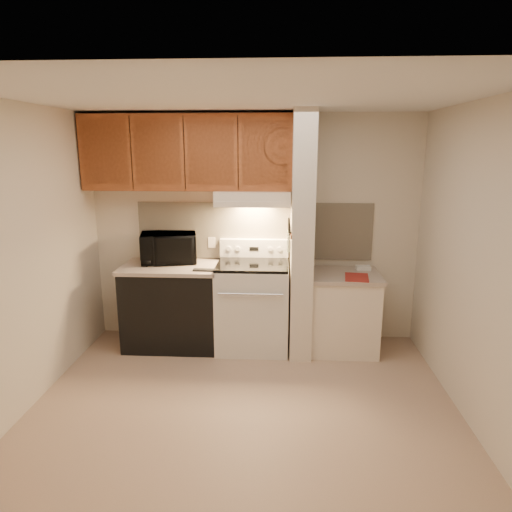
{
  "coord_description": "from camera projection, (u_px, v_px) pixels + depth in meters",
  "views": [
    {
      "loc": [
        0.3,
        -3.5,
        2.15
      ],
      "look_at": [
        0.06,
        0.75,
        1.12
      ],
      "focal_mm": 32.0,
      "sensor_mm": 36.0,
      "label": 1
    }
  ],
  "objects": [
    {
      "name": "range_hood",
      "position": [
        253.0,
        198.0,
        4.78
      ],
      "size": [
        0.78,
        0.44,
        0.15
      ],
      "primitive_type": "cube",
      "color": "#F4E4CD",
      "rests_on": "upper_cabinets"
    },
    {
      "name": "outlet",
      "position": [
        212.0,
        242.0,
        5.12
      ],
      "size": [
        0.08,
        0.01,
        0.12
      ],
      "primitive_type": "cube",
      "color": "#F4E4CD",
      "rests_on": "backsplash"
    },
    {
      "name": "wall_left",
      "position": [
        24.0,
        259.0,
        3.72
      ],
      "size": [
        0.02,
        3.0,
        2.5
      ],
      "primitive_type": "cube",
      "color": "beige",
      "rests_on": "floor"
    },
    {
      "name": "oven_window",
      "position": [
        251.0,
        314.0,
        4.61
      ],
      "size": [
        0.5,
        0.01,
        0.3
      ],
      "primitive_type": "cube",
      "color": "black",
      "rests_on": "range_body"
    },
    {
      "name": "cab_gap_b",
      "position": [
        184.0,
        153.0,
        4.6
      ],
      "size": [
        0.01,
        0.01,
        0.73
      ],
      "primitive_type": "cube",
      "color": "black",
      "rests_on": "upper_cabinets"
    },
    {
      "name": "knife_strip",
      "position": [
        290.0,
        230.0,
        4.65
      ],
      "size": [
        0.02,
        0.42,
        0.04
      ],
      "primitive_type": "cube",
      "color": "black",
      "rests_on": "partition_pillar"
    },
    {
      "name": "left_countertop",
      "position": [
        171.0,
        267.0,
        4.89
      ],
      "size": [
        1.04,
        0.67,
        0.04
      ],
      "primitive_type": "cube",
      "color": "#B4A293",
      "rests_on": "dishwasher_front"
    },
    {
      "name": "right_cab_base",
      "position": [
        343.0,
        314.0,
        4.88
      ],
      "size": [
        0.7,
        0.6,
        0.81
      ],
      "primitive_type": "cube",
      "color": "#F4E4CD",
      "rests_on": "floor"
    },
    {
      "name": "knife_handle_c",
      "position": [
        289.0,
        225.0,
        4.63
      ],
      "size": [
        0.02,
        0.02,
        0.1
      ],
      "primitive_type": "cylinder",
      "color": "black",
      "rests_on": "knife_strip"
    },
    {
      "name": "white_box",
      "position": [
        363.0,
        268.0,
        4.94
      ],
      "size": [
        0.16,
        0.11,
        0.04
      ],
      "primitive_type": "cube",
      "rotation": [
        0.0,
        0.0,
        0.03
      ],
      "color": "white",
      "rests_on": "right_countertop"
    },
    {
      "name": "oven_handle",
      "position": [
        250.0,
        294.0,
        4.52
      ],
      "size": [
        0.65,
        0.02,
        0.02
      ],
      "primitive_type": "cylinder",
      "rotation": [
        0.0,
        1.57,
        0.0
      ],
      "color": "silver",
      "rests_on": "range_body"
    },
    {
      "name": "backsplash",
      "position": [
        254.0,
        231.0,
        5.07
      ],
      "size": [
        2.6,
        0.02,
        0.63
      ],
      "primitive_type": "cube",
      "color": "beige",
      "rests_on": "wall_back"
    },
    {
      "name": "range_knob_left_outer",
      "position": [
        229.0,
        249.0,
        5.04
      ],
      "size": [
        0.05,
        0.02,
        0.05
      ],
      "primitive_type": "cylinder",
      "rotation": [
        1.57,
        0.0,
        0.0
      ],
      "color": "silver",
      "rests_on": "range_backguard"
    },
    {
      "name": "wall_right",
      "position": [
        475.0,
        266.0,
        3.52
      ],
      "size": [
        0.02,
        3.0,
        2.5
      ],
      "primitive_type": "cube",
      "color": "beige",
      "rests_on": "floor"
    },
    {
      "name": "knife_handle_d",
      "position": [
        289.0,
        224.0,
        4.71
      ],
      "size": [
        0.02,
        0.02,
        0.1
      ],
      "primitive_type": "cylinder",
      "color": "black",
      "rests_on": "knife_strip"
    },
    {
      "name": "pillar_trim",
      "position": [
        291.0,
        231.0,
        4.71
      ],
      "size": [
        0.01,
        0.7,
        0.04
      ],
      "primitive_type": "cube",
      "color": "#9C4E27",
      "rests_on": "partition_pillar"
    },
    {
      "name": "teal_jar",
      "position": [
        156.0,
        256.0,
        5.09
      ],
      "size": [
        0.11,
        0.11,
        0.1
      ],
      "primitive_type": "cylinder",
      "rotation": [
        0.0,
        0.0,
        0.22
      ],
      "color": "#1F685E",
      "rests_on": "left_countertop"
    },
    {
      "name": "wall_back",
      "position": [
        255.0,
        229.0,
        5.08
      ],
      "size": [
        3.6,
        2.5,
        0.02
      ],
      "primitive_type": "cube",
      "rotation": [
        1.57,
        0.0,
        0.0
      ],
      "color": "beige",
      "rests_on": "floor"
    },
    {
      "name": "range_knob_right_inner",
      "position": [
        270.0,
        249.0,
        5.01
      ],
      "size": [
        0.05,
        0.02,
        0.05
      ],
      "primitive_type": "cylinder",
      "rotation": [
        1.57,
        0.0,
        0.0
      ],
      "color": "silver",
      "rests_on": "range_backguard"
    },
    {
      "name": "microwave",
      "position": [
        169.0,
        248.0,
        4.98
      ],
      "size": [
        0.66,
        0.52,
        0.33
      ],
      "primitive_type": "imported",
      "rotation": [
        0.0,
        0.0,
        0.23
      ],
      "color": "black",
      "rests_on": "left_countertop"
    },
    {
      "name": "knife_blade_c",
      "position": [
        289.0,
        242.0,
        4.67
      ],
      "size": [
        0.01,
        0.04,
        0.2
      ],
      "primitive_type": "cube",
      "color": "silver",
      "rests_on": "knife_strip"
    },
    {
      "name": "cab_door_a",
      "position": [
        105.0,
        153.0,
        4.64
      ],
      "size": [
        0.46,
        0.01,
        0.63
      ],
      "primitive_type": "cube",
      "color": "#9C4E27",
      "rests_on": "upper_cabinets"
    },
    {
      "name": "oven_mitt",
      "position": [
        289.0,
        241.0,
        4.9
      ],
      "size": [
        0.03,
        0.09,
        0.23
      ],
      "primitive_type": "cube",
      "color": "gray",
      "rests_on": "partition_pillar"
    },
    {
      "name": "knife_blade_b",
      "position": [
        289.0,
        242.0,
        4.6
      ],
      "size": [
        0.01,
        0.04,
        0.18
      ],
      "primitive_type": "cube",
      "color": "silver",
      "rests_on": "knife_strip"
    },
    {
      "name": "upper_cabinets",
      "position": [
        187.0,
        153.0,
        4.75
      ],
      "size": [
        2.18,
        0.33,
        0.77
      ],
      "primitive_type": "cube",
      "color": "#9C4E27",
      "rests_on": "wall_back"
    },
    {
      "name": "knife_blade_e",
      "position": [
        289.0,
        237.0,
        4.84
      ],
      "size": [
        0.01,
        0.04,
        0.18
      ],
      "primitive_type": "cube",
      "color": "silver",
      "rests_on": "knife_strip"
    },
    {
      "name": "cooktop",
      "position": [
        253.0,
        264.0,
        4.82
      ],
      "size": [
        0.74,
        0.64,
        0.03
      ],
      "primitive_type": "cube",
      "color": "black",
      "rests_on": "range_body"
    },
    {
      "name": "cab_door_d",
      "position": [
        265.0,
        153.0,
        4.55
      ],
      "size": [
        0.46,
        0.01,
        0.63
      ],
      "primitive_type": "cube",
      "color": "#9C4E27",
      "rests_on": "upper_cabinets"
    },
    {
      "name": "cab_door_c",
      "position": [
        211.0,
        153.0,
        4.58
      ],
      "size": [
        0.46,
        0.01,
        0.63
      ],
      "primitive_type": "cube",
      "color": "#9C4E27",
      "rests_on": "upper_cabinets"
    },
    {
      "name": "dishwasher_front",
      "position": [
        173.0,
        307.0,
        4.99
      ],
      "size": [
        1.0,
        0.63,
        0.87
      ],
      "primitive_type": "cube",
      "color": "black",
      "rests_on": "floor"
    },
    {
      "name": "cab_gap_a",
      "position": [
        131.0,
        153.0,
        4.62
      ],
      "size": [
        0.01,
        0.01,
        0.73
      ],
      "primitive_type": "cube",
      "color": "black",
      "rests_on": "upper_cabinets"
    },
    {
      "name": "range_display",
      "position": [
        254.0,
        249.0,
        5.03
      ],
      "size": [
        0.1,
        0.01,
        0.04
      ],
      "primitive_type": "cube",
      "color": "black",
      "rests_on": "range_backguard"
    },
    {
      "name": "knife_blade_d",
      "position": [
        289.0,
        238.0,
        4.75
      ],
      "size": [
        0.01,
        0.04,
        0.16
      ],
      "primitive_type": "cube",
      "color": "silver",
      "rests_on": "knife_strip"
    },
    {
      "name": "spoon_rest",
      "position": [
        205.0,
        270.0,
        4.66
      ],
      "size": [
        0.24,
        0.09,
        0.02
      ],
      "primitive_type": "cube",
      "rotation": [
        0.0,
        0.0,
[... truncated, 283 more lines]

